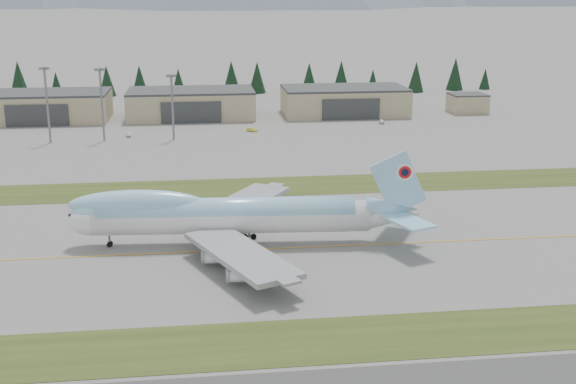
{
  "coord_description": "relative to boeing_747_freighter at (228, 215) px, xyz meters",
  "views": [
    {
      "loc": [
        -11.72,
        -129.13,
        47.86
      ],
      "look_at": [
        5.55,
        11.26,
        8.0
      ],
      "focal_mm": 45.0,
      "sensor_mm": 36.0,
      "label": 1
    }
  ],
  "objects": [
    {
      "name": "hangar_left",
      "position": [
        -62.98,
        146.42,
        -0.68
      ],
      "size": [
        48.0,
        26.6,
        10.8
      ],
      "color": "tan",
      "rests_on": "ground"
    },
    {
      "name": "taxiway_line_main",
      "position": [
        7.02,
        -3.48,
        -6.07
      ],
      "size": [
        400.0,
        0.4,
        0.02
      ],
      "primitive_type": "cube",
      "color": "orange",
      "rests_on": "ground"
    },
    {
      "name": "hangar_right",
      "position": [
        52.02,
        146.42,
        -0.68
      ],
      "size": [
        48.0,
        26.6,
        10.8
      ],
      "color": "tan",
      "rests_on": "ground"
    },
    {
      "name": "grass_strip_far",
      "position": [
        7.02,
        41.52,
        -6.07
      ],
      "size": [
        400.0,
        18.0,
        0.08
      ],
      "primitive_type": "cube",
      "color": "#304217",
      "rests_on": "ground"
    },
    {
      "name": "conifer_belt",
      "position": [
        2.4,
        209.74,
        1.17
      ],
      "size": [
        267.67,
        14.9,
        16.63
      ],
      "color": "black",
      "rests_on": "ground"
    },
    {
      "name": "control_shed",
      "position": [
        102.02,
        144.52,
        -2.27
      ],
      "size": [
        14.0,
        12.0,
        7.6
      ],
      "color": "tan",
      "rests_on": "ground"
    },
    {
      "name": "grass_strip_near",
      "position": [
        7.02,
        -41.48,
        -6.07
      ],
      "size": [
        400.0,
        14.0,
        0.08
      ],
      "primitive_type": "cube",
      "color": "#304217",
      "rests_on": "ground"
    },
    {
      "name": "service_vehicle_a",
      "position": [
        -28.93,
        110.87,
        -6.07
      ],
      "size": [
        2.2,
        4.22,
        1.37
      ],
      "primitive_type": "imported",
      "rotation": [
        0.0,
        0.0,
        0.15
      ],
      "color": "white",
      "rests_on": "ground"
    },
    {
      "name": "ground",
      "position": [
        7.02,
        -3.48,
        -6.07
      ],
      "size": [
        7000.0,
        7000.0,
        0.0
      ],
      "primitive_type": "plane",
      "color": "slate",
      "rests_on": "ground"
    },
    {
      "name": "hangar_center",
      "position": [
        -7.98,
        146.42,
        -0.68
      ],
      "size": [
        48.0,
        26.6,
        10.8
      ],
      "color": "tan",
      "rests_on": "ground"
    },
    {
      "name": "service_vehicle_c",
      "position": [
        61.94,
        124.82,
        -6.07
      ],
      "size": [
        2.59,
        4.76,
        1.31
      ],
      "primitive_type": "imported",
      "rotation": [
        0.0,
        0.0,
        -0.17
      ],
      "color": "silver",
      "rests_on": "ground"
    },
    {
      "name": "service_vehicle_b",
      "position": [
        13.01,
        114.8,
        -6.07
      ],
      "size": [
        4.15,
        3.39,
        1.33
      ],
      "primitive_type": "imported",
      "rotation": [
        0.0,
        0.0,
        0.99
      ],
      "color": "gold",
      "rests_on": "ground"
    },
    {
      "name": "boeing_747_freighter",
      "position": [
        0.0,
        0.0,
        0.0
      ],
      "size": [
        69.81,
        60.18,
        18.4
      ],
      "rotation": [
        0.0,
        0.0,
        -0.07
      ],
      "color": "white",
      "rests_on": "ground"
    },
    {
      "name": "floodlight_masts",
      "position": [
        -56.49,
        105.38,
        10.03
      ],
      "size": [
        85.01,
        8.2,
        24.22
      ],
      "color": "slate",
      "rests_on": "ground"
    }
  ]
}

